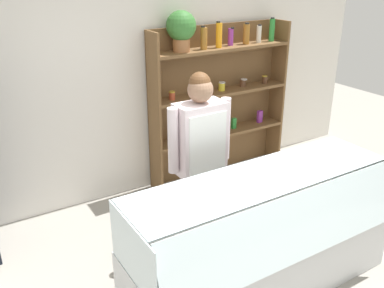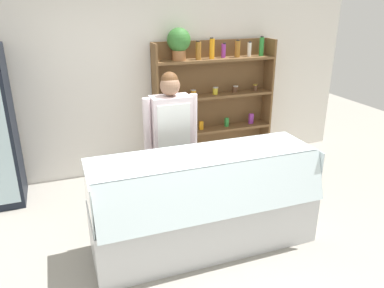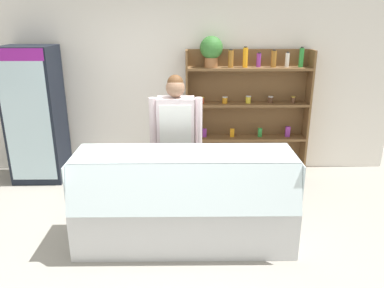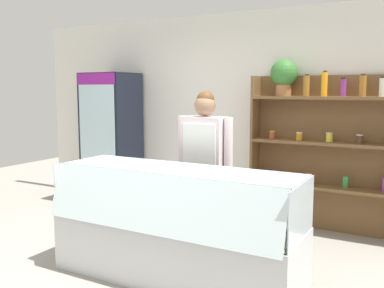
{
  "view_description": "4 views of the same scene",
  "coord_description": "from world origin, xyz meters",
  "views": [
    {
      "loc": [
        -1.75,
        -2.06,
        2.51
      ],
      "look_at": [
        -0.05,
        0.7,
        1.14
      ],
      "focal_mm": 40.0,
      "sensor_mm": 36.0,
      "label": 1
    },
    {
      "loc": [
        -1.03,
        -2.97,
        2.4
      ],
      "look_at": [
        0.26,
        0.52,
        0.96
      ],
      "focal_mm": 35.0,
      "sensor_mm": 36.0,
      "label": 2
    },
    {
      "loc": [
        0.27,
        -3.43,
        2.32
      ],
      "look_at": [
        0.32,
        0.69,
        0.91
      ],
      "focal_mm": 35.0,
      "sensor_mm": 36.0,
      "label": 3
    },
    {
      "loc": [
        2.16,
        -3.07,
        1.7
      ],
      "look_at": [
        0.06,
        0.69,
        1.15
      ],
      "focal_mm": 40.0,
      "sensor_mm": 36.0,
      "label": 4
    }
  ],
  "objects": [
    {
      "name": "ground_plane",
      "position": [
        0.0,
        0.0,
        0.0
      ],
      "size": [
        12.0,
        12.0,
        0.0
      ],
      "primitive_type": "plane",
      "color": "gray"
    },
    {
      "name": "back_wall",
      "position": [
        0.0,
        2.22,
        1.35
      ],
      "size": [
        6.8,
        0.1,
        2.7
      ],
      "primitive_type": "cube",
      "color": "white",
      "rests_on": "ground"
    },
    {
      "name": "drinks_fridge",
      "position": [
        -1.92,
        1.81,
        0.97
      ],
      "size": [
        0.71,
        0.63,
        1.94
      ],
      "color": "black",
      "rests_on": "ground"
    },
    {
      "name": "shop_clerk",
      "position": [
        0.13,
        0.85,
        1.0
      ],
      "size": [
        0.63,
        0.25,
        1.69
      ],
      "color": "#383D51",
      "rests_on": "ground"
    },
    {
      "name": "deli_display_case",
      "position": [
        0.22,
        0.08,
        0.31
      ],
      "size": [
        2.26,
        0.8,
        1.01
      ],
      "color": "silver",
      "rests_on": "ground"
    },
    {
      "name": "shelving_unit",
      "position": [
        1.05,
        2.03,
        1.18
      ],
      "size": [
        1.82,
        0.32,
        2.06
      ],
      "color": "brown",
      "rests_on": "ground"
    }
  ]
}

